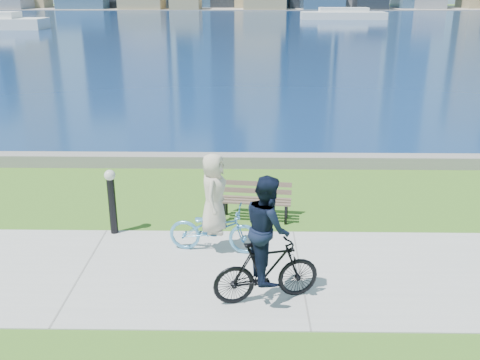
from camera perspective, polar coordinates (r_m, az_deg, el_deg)
The scene contains 10 objects.
ground at distance 9.96m, azimuth 6.48°, elevation -9.93°, with size 320.00×320.00×0.00m, color #36641A.
concrete_path at distance 9.96m, azimuth 6.48°, elevation -9.88°, with size 80.00×3.50×0.02m, color #AAA9A5.
seawall at distance 15.57m, azimuth 4.47°, elevation 2.06°, with size 90.00×0.50×0.35m, color slate.
bay_water at distance 80.75m, azimuth 1.72°, elevation 16.41°, with size 320.00×131.00×0.01m, color #0B234C.
far_shore at distance 138.69m, azimuth 1.44°, elevation 17.90°, with size 320.00×30.00×0.12m, color gray.
ferry_far at distance 90.96m, azimuth 10.95°, elevation 16.95°, with size 13.41×3.83×1.82m.
park_bench at distance 11.96m, azimuth 1.72°, elevation -1.88°, with size 1.62×0.71×0.81m.
bollard_lamp at distance 11.40m, azimuth -13.53°, elevation -1.85°, with size 0.23×0.23×1.42m.
cyclist_woman at distance 10.35m, azimuth -2.78°, elevation -3.87°, with size 0.87×1.88×2.01m.
cyclist_man at distance 8.70m, azimuth 2.88°, elevation -7.47°, with size 0.94×1.85×2.19m.
Camera 1 is at (-0.96, -8.60, 4.94)m, focal length 40.00 mm.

